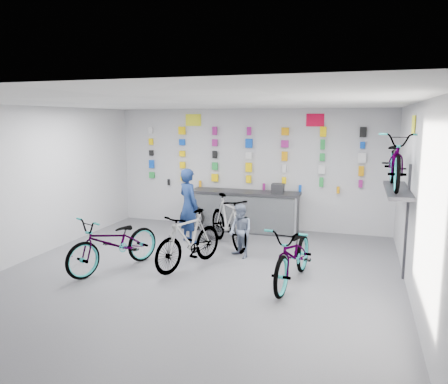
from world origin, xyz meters
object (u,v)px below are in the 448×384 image
(bike_service, at_px, (228,221))
(clerk, at_px, (189,205))
(bike_left, at_px, (114,243))
(bike_center, at_px, (189,239))
(bike_right, at_px, (294,254))
(counter, at_px, (244,212))
(customer, at_px, (241,231))

(bike_service, bearing_deg, clerk, 134.51)
(bike_left, xyz_separation_m, clerk, (0.59, 2.16, 0.32))
(bike_center, height_order, bike_right, bike_center)
(bike_left, relative_size, clerk, 1.18)
(bike_center, distance_m, bike_right, 2.01)
(counter, distance_m, customer, 2.11)
(bike_center, bearing_deg, bike_right, 12.33)
(bike_center, relative_size, bike_right, 0.89)
(customer, bearing_deg, clerk, -168.64)
(bike_left, relative_size, bike_service, 1.04)
(bike_right, height_order, clerk, clerk)
(bike_service, distance_m, clerk, 1.00)
(counter, relative_size, customer, 2.51)
(bike_center, distance_m, clerk, 1.76)
(counter, bearing_deg, bike_center, -95.91)
(bike_right, bearing_deg, customer, 144.61)
(bike_left, distance_m, bike_right, 3.25)
(bike_right, xyz_separation_m, bike_service, (-1.69, 1.78, 0.05))
(bike_left, bearing_deg, customer, 57.71)
(bike_left, xyz_separation_m, bike_center, (1.24, 0.56, 0.02))
(bike_right, height_order, bike_service, bike_service)
(clerk, bearing_deg, bike_right, -178.20)
(counter, height_order, bike_center, bike_center)
(bike_service, relative_size, clerk, 1.13)
(bike_center, bearing_deg, bike_left, -135.68)
(bike_center, xyz_separation_m, bike_right, (1.99, -0.27, -0.01))
(bike_center, relative_size, bike_service, 0.94)
(counter, xyz_separation_m, clerk, (-0.95, -1.30, 0.35))
(bike_left, relative_size, bike_right, 0.99)
(counter, xyz_separation_m, bike_service, (0.00, -1.39, 0.08))
(counter, height_order, bike_right, bike_right)
(counter, distance_m, bike_right, 3.59)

